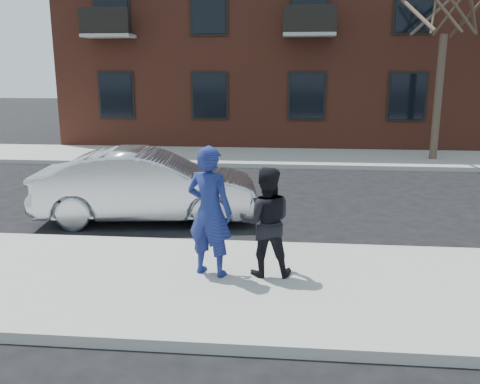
# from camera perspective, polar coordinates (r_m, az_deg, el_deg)

# --- Properties ---
(ground) EXTENTS (100.00, 100.00, 0.00)m
(ground) POSITION_cam_1_polar(r_m,az_deg,el_deg) (7.88, 9.24, -10.54)
(ground) COLOR black
(ground) RESTS_ON ground
(near_sidewalk) EXTENTS (50.00, 3.50, 0.15)m
(near_sidewalk) POSITION_cam_1_polar(r_m,az_deg,el_deg) (7.62, 9.38, -10.79)
(near_sidewalk) COLOR gray
(near_sidewalk) RESTS_ON ground
(near_curb) EXTENTS (50.00, 0.10, 0.15)m
(near_curb) POSITION_cam_1_polar(r_m,az_deg,el_deg) (9.29, 8.67, -6.22)
(near_curb) COLOR #999691
(near_curb) RESTS_ON ground
(far_sidewalk) EXTENTS (50.00, 3.50, 0.15)m
(far_sidewalk) POSITION_cam_1_polar(r_m,az_deg,el_deg) (18.70, 7.16, 3.86)
(far_sidewalk) COLOR gray
(far_sidewalk) RESTS_ON ground
(far_curb) EXTENTS (50.00, 0.10, 0.15)m
(far_curb) POSITION_cam_1_polar(r_m,az_deg,el_deg) (16.93, 7.31, 2.84)
(far_curb) COLOR #999691
(far_curb) RESTS_ON ground
(apartment_building) EXTENTS (24.30, 10.30, 12.30)m
(apartment_building) POSITION_cam_1_polar(r_m,az_deg,el_deg) (25.48, 11.96, 19.97)
(apartment_building) COLOR brown
(apartment_building) RESTS_ON ground
(silver_sedan) EXTENTS (4.84, 2.19, 1.54)m
(silver_sedan) POSITION_cam_1_polar(r_m,az_deg,el_deg) (11.08, -10.33, 0.70)
(silver_sedan) COLOR #B7BABF
(silver_sedan) RESTS_ON ground
(man_hoodie) EXTENTS (0.84, 0.69, 1.98)m
(man_hoodie) POSITION_cam_1_polar(r_m,az_deg,el_deg) (7.58, -3.43, -2.19)
(man_hoodie) COLOR navy
(man_hoodie) RESTS_ON near_sidewalk
(man_peacoat) EXTENTS (0.85, 0.69, 1.66)m
(man_peacoat) POSITION_cam_1_polar(r_m,az_deg,el_deg) (7.61, 2.92, -3.36)
(man_peacoat) COLOR black
(man_peacoat) RESTS_ON near_sidewalk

